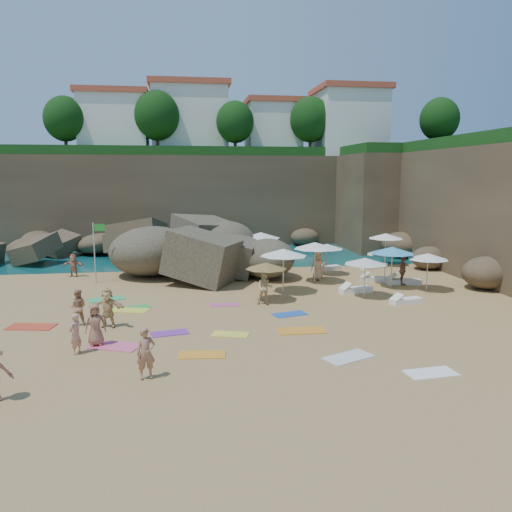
{
  "coord_description": "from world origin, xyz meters",
  "views": [
    {
      "loc": [
        -1.82,
        -23.22,
        6.33
      ],
      "look_at": [
        2.0,
        3.0,
        2.0
      ],
      "focal_mm": 35.0,
      "sensor_mm": 36.0,
      "label": 1
    }
  ],
  "objects": [
    {
      "name": "ground",
      "position": [
        0.0,
        0.0,
        0.0
      ],
      "size": [
        120.0,
        120.0,
        0.0
      ],
      "primitive_type": "plane",
      "color": "tan",
      "rests_on": "ground"
    },
    {
      "name": "seawater",
      "position": [
        0.0,
        30.0,
        0.0
      ],
      "size": [
        120.0,
        120.0,
        0.0
      ],
      "primitive_type": "plane",
      "color": "#0C4751",
      "rests_on": "ground"
    },
    {
      "name": "cliff_back",
      "position": [
        2.0,
        25.0,
        4.0
      ],
      "size": [
        44.0,
        8.0,
        8.0
      ],
      "primitive_type": "cube",
      "color": "brown",
      "rests_on": "ground"
    },
    {
      "name": "cliff_right",
      "position": [
        19.0,
        8.0,
        4.0
      ],
      "size": [
        8.0,
        30.0,
        8.0
      ],
      "primitive_type": "cube",
      "color": "brown",
      "rests_on": "ground"
    },
    {
      "name": "cliff_corner",
      "position": [
        17.0,
        20.0,
        4.0
      ],
      "size": [
        10.0,
        12.0,
        8.0
      ],
      "primitive_type": "cube",
      "color": "brown",
      "rests_on": "ground"
    },
    {
      "name": "rock_promontory",
      "position": [
        -11.0,
        16.0,
        0.0
      ],
      "size": [
        12.0,
        7.0,
        2.0
      ],
      "primitive_type": null,
      "color": "brown",
      "rests_on": "ground"
    },
    {
      "name": "clifftop_buildings",
      "position": [
        2.96,
        25.79,
        11.24
      ],
      "size": [
        28.48,
        9.48,
        7.0
      ],
      "color": "white",
      "rests_on": "cliff_back"
    },
    {
      "name": "clifftop_trees",
      "position": [
        4.78,
        19.52,
        11.26
      ],
      "size": [
        35.6,
        23.82,
        4.4
      ],
      "color": "#11380F",
      "rests_on": "ground"
    },
    {
      "name": "marina_masts",
      "position": [
        -16.5,
        30.0,
        3.0
      ],
      "size": [
        3.1,
        0.1,
        6.0
      ],
      "color": "white",
      "rests_on": "ground"
    },
    {
      "name": "rock_outcrop",
      "position": [
        -0.44,
        7.92,
        0.0
      ],
      "size": [
        11.11,
        9.9,
        3.66
      ],
      "primitive_type": null,
      "rotation": [
        0.0,
        0.0,
        0.4
      ],
      "color": "#685F47",
      "rests_on": "ground"
    },
    {
      "name": "flag_pole",
      "position": [
        -6.92,
        6.7,
        2.28
      ],
      "size": [
        0.7,
        0.08,
        3.58
      ],
      "color": "silver",
      "rests_on": "ground"
    },
    {
      "name": "parasol_0",
      "position": [
        7.15,
        7.14,
        1.82
      ],
      "size": [
        2.1,
        2.1,
        1.99
      ],
      "color": "silver",
      "rests_on": "ground"
    },
    {
      "name": "parasol_1",
      "position": [
        3.33,
        9.84,
        2.28
      ],
      "size": [
        2.63,
        2.63,
        2.49
      ],
      "color": "silver",
      "rests_on": "ground"
    },
    {
      "name": "parasol_2",
      "position": [
        12.15,
        9.7,
        2.09
      ],
      "size": [
        2.41,
        2.41,
        2.28
      ],
      "color": "silver",
      "rests_on": "ground"
    },
    {
      "name": "parasol_3",
      "position": [
        5.81,
        5.0,
        2.21
      ],
      "size": [
        2.54,
        2.54,
        2.41
      ],
      "color": "silver",
      "rests_on": "ground"
    },
    {
      "name": "parasol_4",
      "position": [
        9.74,
        3.97,
        1.9
      ],
      "size": [
        2.19,
        2.19,
        2.07
      ],
      "color": "silver",
      "rests_on": "ground"
    },
    {
      "name": "parasol_6",
      "position": [
        2.22,
        0.98,
        1.82
      ],
      "size": [
        2.1,
        2.1,
        1.99
      ],
      "color": "silver",
      "rests_on": "ground"
    },
    {
      "name": "parasol_7",
      "position": [
        7.43,
        1.07,
        1.92
      ],
      "size": [
        2.21,
        2.21,
        2.09
      ],
      "color": "silver",
      "rests_on": "ground"
    },
    {
      "name": "parasol_9",
      "position": [
        3.43,
        2.65,
        2.22
      ],
      "size": [
        2.56,
        2.56,
        2.42
      ],
      "color": "silver",
      "rests_on": "ground"
    },
    {
      "name": "parasol_10",
      "position": [
        9.74,
        3.01,
        2.14
      ],
      "size": [
        2.47,
        2.47,
        2.34
      ],
      "color": "silver",
      "rests_on": "ground"
    },
    {
      "name": "parasol_11",
      "position": [
        11.37,
        2.02,
        1.91
      ],
      "size": [
        2.2,
        2.2,
        2.09
      ],
      "color": "silver",
      "rests_on": "ground"
    },
    {
      "name": "lounger_0",
      "position": [
        7.71,
        8.64,
        0.14
      ],
      "size": [
        1.84,
        1.11,
        0.27
      ],
      "primitive_type": "cube",
      "rotation": [
        0.0,
        0.0,
        0.33
      ],
      "color": "silver",
      "rests_on": "ground"
    },
    {
      "name": "lounger_1",
      "position": [
        10.82,
        3.74,
        0.15
      ],
      "size": [
        2.07,
        1.12,
        0.31
      ],
      "primitive_type": "cube",
      "rotation": [
        0.0,
        0.0,
        -0.24
      ],
      "color": "silver",
      "rests_on": "ground"
    },
    {
      "name": "lounger_2",
      "position": [
        10.96,
        8.69,
        0.15
      ],
      "size": [
        2.03,
        1.33,
        0.3
      ],
      "primitive_type": "cube",
      "rotation": [
        0.0,
        0.0,
        0.4
      ],
      "color": "white",
      "rests_on": "ground"
    },
    {
      "name": "lounger_3",
      "position": [
        9.49,
        4.67,
        0.14
      ],
      "size": [
        1.89,
        0.94,
        0.28
      ],
      "primitive_type": "cube",
      "rotation": [
        0.0,
        0.0,
        -0.19
      ],
      "color": "silver",
      "rests_on": "ground"
    },
    {
      "name": "lounger_4",
      "position": [
        7.35,
        2.14,
        0.14
      ],
      "size": [
        1.91,
        0.99,
        0.28
      ],
      "primitive_type": "cube",
      "rotation": [
        0.0,
        0.0,
        0.22
      ],
      "color": "white",
      "rests_on": "ground"
    },
    {
      "name": "lounger_5",
      "position": [
        9.06,
        -0.46,
        0.13
      ],
      "size": [
        1.75,
        0.91,
        0.26
      ],
      "primitive_type": "cube",
      "rotation": [
        0.0,
        0.0,
        0.22
      ],
      "color": "white",
      "rests_on": "ground"
    },
    {
      "name": "towel_1",
      "position": [
        -4.5,
        -4.84,
        0.02
      ],
      "size": [
        2.16,
        1.63,
        0.03
      ],
      "primitive_type": "cube",
      "rotation": [
        0.0,
        0.0,
        -0.39
      ],
      "color": "#E65981",
      "rests_on": "ground"
    },
    {
      "name": "towel_2",
      "position": [
        -1.28,
        -6.21,
        0.01
      ],
      "size": [
        1.72,
        0.97,
        0.03
      ],
      "primitive_type": "cube",
      "rotation": [
        0.0,
        0.0,
        -0.09
      ],
      "color": "orange",
      "rests_on": "ground"
    },
    {
      "name": "towel_3",
      "position": [
        -4.38,
        0.56,
        0.02
      ],
      "size": [
        1.9,
        1.42,
        0.03
      ],
      "primitive_type": "cube",
      "rotation": [
        0.0,
        0.0,
        0.37
      ],
      "color": "green",
      "rests_on": "ground"
    },
    {
      "name": "towel_4",
      "position": [
        -0.07,
        -4.07,
        0.01
      ],
      "size": [
        1.61,
        1.12,
        0.03
      ],
      "primitive_type": "cube",
      "rotation": [
        0.0,
        0.0,
        -0.3
      ],
      "color": "yellow",
      "rests_on": "ground"
    },
    {
      "name": "towel_5",
      "position": [
        3.78,
        -7.21,
        0.02
      ],
      "size": [
        1.96,
        1.53,
        0.03
      ],
      "primitive_type": "cube",
      "rotation": [
        0.0,
        0.0,
        0.43
      ],
      "color": "silver",
      "rests_on": "ground"
    },
    {
      "name": "towel_6",
      "position": [
        -2.48,
        -3.57,
        0.01
      ],
      "size": [
        1.62,
        1.03,
        0.03
      ],
      "primitive_type": "cube",
      "rotation": [
        0.0,
        0.0,
        0.2
      ],
      "color": "purple",
      "rests_on": "ground"
    },
    {
      "name": "towel_7",
      "position": [
        -8.26,
        -1.89,
        0.02
      ],
      "size": [
        2.04,
        1.28,
        0.03
      ],
      "primitive_type": "cube",
      "rotation": [
        0.0,
        0.0,
        -0.18
      ],
      "color": "red",
      "rests_on": "ground"
    },
    {
      "name": "towel_8",
      "position": [
        2.89,
        -1.57,
        0.01
      ],
      "size": [
        1.69,
        1.13,
        0.03
      ],
      "primitive_type": "cube",
      "rotation": [
        0.0,
        0.0,
        0.25
      ],
      "color": "#2155B4",
      "rests_on": "ground"
    },
    {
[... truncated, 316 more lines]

